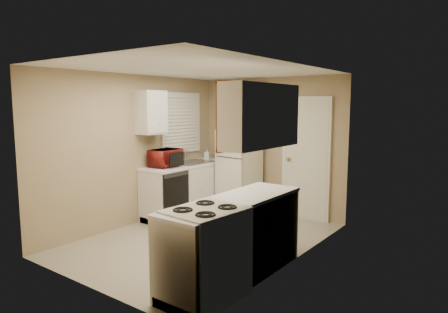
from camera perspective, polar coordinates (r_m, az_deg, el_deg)
The scene contains 19 objects.
floor at distance 5.87m, azimuth -2.97°, elevation -11.71°, with size 3.80×3.80×0.00m, color #BAB29B.
ceiling at distance 5.57m, azimuth -3.13°, elevation 12.32°, with size 3.80×3.80×0.00m, color white.
wall_left at distance 6.57m, azimuth -12.50°, elevation 0.91°, with size 3.80×3.80×0.00m, color tan.
wall_right at distance 4.83m, azimuth 9.86°, elevation -1.28°, with size 3.80×3.80×0.00m, color tan.
wall_back at distance 7.15m, azimuth 6.69°, elevation 1.55°, with size 2.80×2.80×0.00m, color tan.
wall_front at distance 4.32m, azimuth -19.32°, elevation -2.61°, with size 2.80×2.80×0.00m, color tan.
left_counter at distance 7.10m, azimuth -5.23°, elevation -4.60°, with size 0.60×1.80×0.90m, color silver.
dishwasher at distance 6.47m, azimuth -6.86°, elevation -5.44°, with size 0.03×0.58×0.72m, color black.
sink at distance 7.14m, azimuth -4.47°, elevation -1.18°, with size 0.54×0.74×0.16m, color gray.
microwave at distance 6.69m, azimuth -8.34°, elevation -0.17°, with size 0.29×0.52×0.35m, color maroon.
soap_bottle at distance 7.51m, azimuth -2.42°, elevation 0.33°, with size 0.09×0.10×0.21m, color white.
window_blinds at distance 7.24m, azimuth -6.09°, elevation 4.80°, with size 0.10×0.98×1.08m, color silver.
upper_cabinet_left at distance 6.57m, azimuth -10.33°, elevation 6.21°, with size 0.30×0.45×0.70m, color silver.
refrigerator at distance 7.13m, azimuth 2.16°, elevation -2.12°, with size 0.61×0.60×1.49m, color silver.
cabinet_over_fridge at distance 7.20m, azimuth 3.40°, elevation 8.00°, with size 0.70×0.30×0.40m, color silver.
interior_door at distance 6.82m, azimuth 11.60°, elevation -0.36°, with size 0.86×0.06×2.08m, color silver.
right_counter at distance 4.49m, azimuth 1.43°, elevation -11.70°, with size 0.60×2.00×0.90m, color silver.
stove at distance 4.05m, azimuth -2.65°, elevation -13.83°, with size 0.60×0.74×0.91m, color silver.
upper_cabinet_right at distance 4.42m, azimuth 5.34°, elevation 5.81°, with size 0.30×1.20×0.70m, color silver.
Camera 1 is at (3.54, -4.28, 1.92)m, focal length 32.00 mm.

